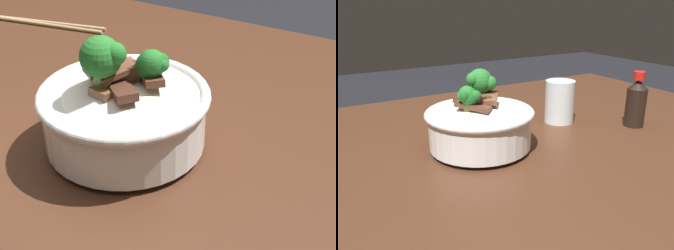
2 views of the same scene
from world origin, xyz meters
TOP-DOWN VIEW (x-y plane):
  - dining_table at (0.00, 0.00)m, footprint 1.28×0.89m
  - rice_bowl at (0.08, -0.01)m, footprint 0.20×0.20m
  - drinking_glass at (-0.16, -0.05)m, footprint 0.07×0.07m
  - soy_sauce_bottle at (-0.28, 0.06)m, footprint 0.04×0.04m

SIDE VIEW (x-z plane):
  - dining_table at x=0.00m, z-range 0.26..1.01m
  - drinking_glass at x=-0.16m, z-range 0.74..0.84m
  - soy_sauce_bottle at x=-0.28m, z-range 0.74..0.87m
  - rice_bowl at x=0.08m, z-range 0.73..0.88m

